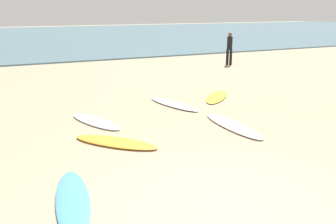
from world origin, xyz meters
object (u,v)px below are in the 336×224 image
surfboard_3 (174,104)px  surfboard_4 (217,97)px  surfboard_2 (73,201)px  beachgoer_near (230,47)px  surfboard_0 (95,121)px  surfboard_5 (233,125)px  surfboard_1 (116,142)px

surfboard_3 → surfboard_4: surfboard_3 is taller
surfboard_2 → beachgoer_near: (10.07, 10.67, 0.91)m
surfboard_0 → surfboard_2: size_ratio=0.93×
surfboard_0 → surfboard_4: size_ratio=1.02×
surfboard_3 → surfboard_2: bearing=33.8°
surfboard_0 → surfboard_3: 2.73m
surfboard_0 → beachgoer_near: 11.19m
surfboard_5 → beachgoer_near: 10.40m
surfboard_1 → surfboard_2: (-1.32, -2.13, -0.01)m
surfboard_4 → beachgoer_near: 7.44m
surfboard_0 → surfboard_1: surfboard_1 is taller
beachgoer_near → surfboard_0: bearing=-80.0°
surfboard_1 → beachgoer_near: size_ratio=1.20×
surfboard_2 → surfboard_3: surfboard_3 is taller
surfboard_4 → beachgoer_near: (4.45, 5.89, 0.91)m
surfboard_3 → surfboard_1: bearing=27.5°
surfboard_2 → surfboard_3: size_ratio=0.99×
surfboard_0 → surfboard_1: size_ratio=0.96×
surfboard_0 → surfboard_5: bearing=128.4°
beachgoer_near → surfboard_4: bearing=-65.0°
surfboard_5 → beachgoer_near: bearing=-124.6°
surfboard_1 → beachgoer_near: 12.26m
surfboard_0 → surfboard_4: 4.46m
surfboard_4 → surfboard_2: bearing=84.0°
surfboard_1 → beachgoer_near: beachgoer_near is taller
surfboard_5 → surfboard_4: bearing=-115.6°
surfboard_1 → beachgoer_near: bearing=0.7°
surfboard_0 → surfboard_5: (3.10, -1.80, 0.00)m
surfboard_0 → surfboard_3: size_ratio=0.92×
surfboard_5 → surfboard_1: bearing=-3.4°
surfboard_2 → surfboard_3: bearing=-123.2°
surfboard_3 → surfboard_4: 1.74m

